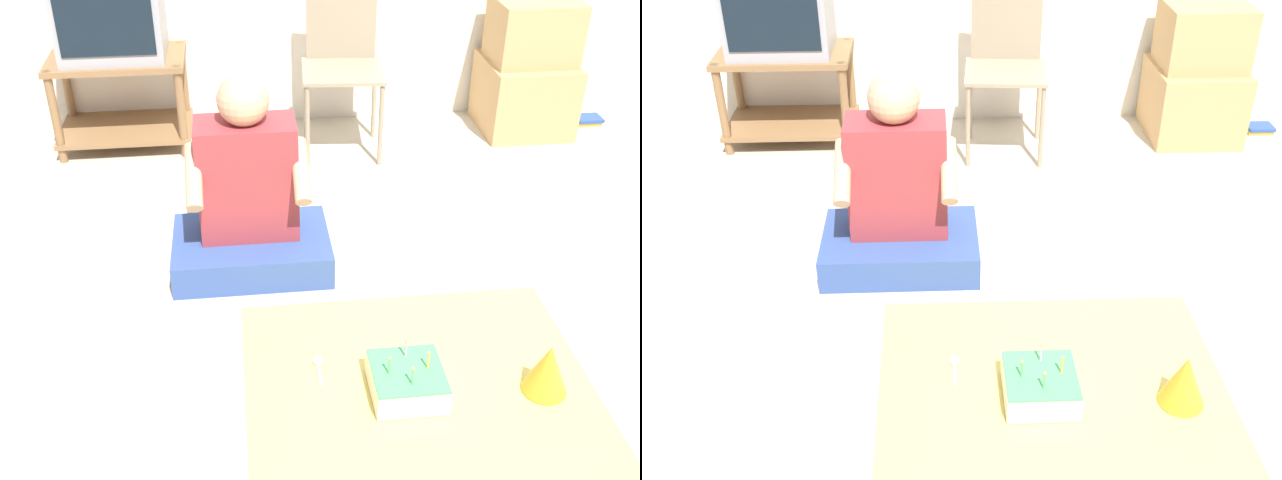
{
  "view_description": "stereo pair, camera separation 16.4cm",
  "coord_description": "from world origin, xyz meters",
  "views": [
    {
      "loc": [
        -0.61,
        -1.97,
        1.77
      ],
      "look_at": [
        -0.35,
        0.23,
        0.35
      ],
      "focal_mm": 42.0,
      "sensor_mm": 36.0,
      "label": 1
    },
    {
      "loc": [
        -0.44,
        -1.98,
        1.77
      ],
      "look_at": [
        -0.35,
        0.23,
        0.35
      ],
      "focal_mm": 42.0,
      "sensor_mm": 36.0,
      "label": 2
    }
  ],
  "objects": [
    {
      "name": "person_seated",
      "position": [
        -0.59,
        0.64,
        0.29
      ],
      "size": [
        0.64,
        0.43,
        0.89
      ],
      "color": "#334C8C",
      "rests_on": "ground_plane"
    },
    {
      "name": "ground_plane",
      "position": [
        0.0,
        0.0,
        0.0
      ],
      "size": [
        16.0,
        16.0,
        0.0
      ],
      "primitive_type": "plane",
      "color": "#BCB29E"
    },
    {
      "name": "party_hat_blue",
      "position": [
        0.35,
        -0.24,
        0.1
      ],
      "size": [
        0.15,
        0.15,
        0.18
      ],
      "color": "gold",
      "rests_on": "party_cloth"
    },
    {
      "name": "folding_chair",
      "position": [
        -0.06,
        1.73,
        0.51
      ],
      "size": [
        0.44,
        0.42,
        0.89
      ],
      "color": "gray",
      "rests_on": "ground_plane"
    },
    {
      "name": "tv",
      "position": [
        -1.21,
        1.88,
        0.72
      ],
      "size": [
        0.52,
        0.41,
        0.46
      ],
      "color": "#99999E",
      "rests_on": "tv_stand"
    },
    {
      "name": "tv_stand",
      "position": [
        -1.21,
        1.88,
        0.29
      ],
      "size": [
        0.7,
        0.44,
        0.49
      ],
      "color": "olive",
      "rests_on": "ground_plane"
    },
    {
      "name": "plastic_spoon_near",
      "position": [
        -0.39,
        -0.03,
        0.01
      ],
      "size": [
        0.04,
        0.15,
        0.01
      ],
      "color": "white",
      "rests_on": "party_cloth"
    },
    {
      "name": "birthday_cake",
      "position": [
        -0.11,
        -0.2,
        0.05
      ],
      "size": [
        0.24,
        0.24,
        0.17
      ],
      "color": "#F4E0C6",
      "rests_on": "party_cloth"
    },
    {
      "name": "cardboard_box_stack",
      "position": [
        0.99,
        1.83,
        0.33
      ],
      "size": [
        0.47,
        0.48,
        0.72
      ],
      "color": "tan",
      "rests_on": "ground_plane"
    },
    {
      "name": "party_cloth",
      "position": [
        -0.06,
        -0.16,
        0.0
      ],
      "size": [
        1.17,
        0.96,
        0.01
      ],
      "color": "#EAD666",
      "rests_on": "ground_plane"
    },
    {
      "name": "book_pile",
      "position": [
        1.4,
        1.84,
        0.02
      ],
      "size": [
        0.15,
        0.12,
        0.04
      ],
      "color": "#A88933",
      "rests_on": "ground_plane"
    }
  ]
}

